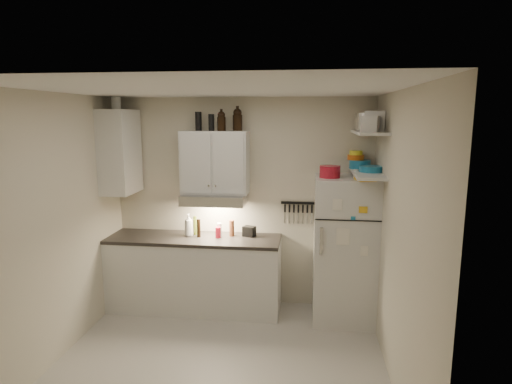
# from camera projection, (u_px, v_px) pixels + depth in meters

# --- Properties ---
(floor) EXTENTS (3.20, 3.00, 0.02)m
(floor) POSITION_uv_depth(u_px,v_px,m) (219.00, 367.00, 4.12)
(floor) COLOR #B4AFA6
(floor) RESTS_ON ground
(ceiling) EXTENTS (3.20, 3.00, 0.02)m
(ceiling) POSITION_uv_depth(u_px,v_px,m) (214.00, 88.00, 3.66)
(ceiling) COLOR white
(ceiling) RESTS_ON ground
(back_wall) EXTENTS (3.20, 0.02, 2.60)m
(back_wall) POSITION_uv_depth(u_px,v_px,m) (242.00, 203.00, 5.37)
(back_wall) COLOR beige
(back_wall) RESTS_ON ground
(left_wall) EXTENTS (0.02, 3.00, 2.60)m
(left_wall) POSITION_uv_depth(u_px,v_px,m) (52.00, 230.00, 4.09)
(left_wall) COLOR beige
(left_wall) RESTS_ON ground
(right_wall) EXTENTS (0.02, 3.00, 2.60)m
(right_wall) POSITION_uv_depth(u_px,v_px,m) (399.00, 242.00, 3.70)
(right_wall) COLOR beige
(right_wall) RESTS_ON ground
(base_cabinet) EXTENTS (2.10, 0.60, 0.88)m
(base_cabinet) POSITION_uv_depth(u_px,v_px,m) (195.00, 275.00, 5.28)
(base_cabinet) COLOR silver
(base_cabinet) RESTS_ON floor
(countertop) EXTENTS (2.10, 0.62, 0.04)m
(countertop) POSITION_uv_depth(u_px,v_px,m) (194.00, 239.00, 5.20)
(countertop) COLOR #292523
(countertop) RESTS_ON base_cabinet
(upper_cabinet) EXTENTS (0.80, 0.33, 0.75)m
(upper_cabinet) POSITION_uv_depth(u_px,v_px,m) (215.00, 162.00, 5.14)
(upper_cabinet) COLOR silver
(upper_cabinet) RESTS_ON back_wall
(side_cabinet) EXTENTS (0.33, 0.55, 1.00)m
(side_cabinet) POSITION_uv_depth(u_px,v_px,m) (120.00, 152.00, 5.13)
(side_cabinet) COLOR silver
(side_cabinet) RESTS_ON left_wall
(range_hood) EXTENTS (0.76, 0.46, 0.12)m
(range_hood) POSITION_uv_depth(u_px,v_px,m) (215.00, 199.00, 5.15)
(range_hood) COLOR silver
(range_hood) RESTS_ON back_wall
(fridge) EXTENTS (0.70, 0.68, 1.70)m
(fridge) POSITION_uv_depth(u_px,v_px,m) (344.00, 249.00, 4.95)
(fridge) COLOR silver
(fridge) RESTS_ON floor
(shelf_hi) EXTENTS (0.30, 0.95, 0.03)m
(shelf_hi) POSITION_uv_depth(u_px,v_px,m) (369.00, 133.00, 4.56)
(shelf_hi) COLOR silver
(shelf_hi) RESTS_ON right_wall
(shelf_lo) EXTENTS (0.30, 0.95, 0.03)m
(shelf_lo) POSITION_uv_depth(u_px,v_px,m) (367.00, 173.00, 4.64)
(shelf_lo) COLOR silver
(shelf_lo) RESTS_ON right_wall
(knife_strip) EXTENTS (0.42, 0.02, 0.03)m
(knife_strip) POSITION_uv_depth(u_px,v_px,m) (298.00, 203.00, 5.26)
(knife_strip) COLOR black
(knife_strip) RESTS_ON back_wall
(dutch_oven) EXTENTS (0.25, 0.25, 0.13)m
(dutch_oven) POSITION_uv_depth(u_px,v_px,m) (330.00, 172.00, 4.73)
(dutch_oven) COLOR maroon
(dutch_oven) RESTS_ON fridge
(book_stack) EXTENTS (0.22, 0.25, 0.07)m
(book_stack) POSITION_uv_depth(u_px,v_px,m) (365.00, 177.00, 4.53)
(book_stack) COLOR gold
(book_stack) RESTS_ON fridge
(spice_jar) EXTENTS (0.07, 0.07, 0.09)m
(spice_jar) POSITION_uv_depth(u_px,v_px,m) (356.00, 174.00, 4.71)
(spice_jar) COLOR silver
(spice_jar) RESTS_ON fridge
(stock_pot) EXTENTS (0.29, 0.29, 0.19)m
(stock_pot) POSITION_uv_depth(u_px,v_px,m) (367.00, 122.00, 4.83)
(stock_pot) COLOR silver
(stock_pot) RESTS_ON shelf_hi
(tin_a) EXTENTS (0.26, 0.24, 0.21)m
(tin_a) POSITION_uv_depth(u_px,v_px,m) (376.00, 121.00, 4.53)
(tin_a) COLOR #AAAAAD
(tin_a) RESTS_ON shelf_hi
(tin_b) EXTENTS (0.20, 0.20, 0.16)m
(tin_b) POSITION_uv_depth(u_px,v_px,m) (370.00, 124.00, 4.29)
(tin_b) COLOR #AAAAAD
(tin_b) RESTS_ON shelf_hi
(bowl_teal) EXTENTS (0.24, 0.24, 0.10)m
(bowl_teal) POSITION_uv_depth(u_px,v_px,m) (360.00, 164.00, 4.94)
(bowl_teal) COLOR teal
(bowl_teal) RESTS_ON shelf_lo
(bowl_orange) EXTENTS (0.19, 0.19, 0.06)m
(bowl_orange) POSITION_uv_depth(u_px,v_px,m) (356.00, 157.00, 4.97)
(bowl_orange) COLOR #C45812
(bowl_orange) RESTS_ON bowl_teal
(bowl_yellow) EXTENTS (0.15, 0.15, 0.05)m
(bowl_yellow) POSITION_uv_depth(u_px,v_px,m) (356.00, 153.00, 4.96)
(bowl_yellow) COLOR yellow
(bowl_yellow) RESTS_ON bowl_orange
(plates) EXTENTS (0.33, 0.33, 0.06)m
(plates) POSITION_uv_depth(u_px,v_px,m) (371.00, 169.00, 4.64)
(plates) COLOR teal
(plates) RESTS_ON shelf_lo
(growler_a) EXTENTS (0.12, 0.12, 0.24)m
(growler_a) POSITION_uv_depth(u_px,v_px,m) (221.00, 121.00, 5.00)
(growler_a) COLOR black
(growler_a) RESTS_ON upper_cabinet
(growler_b) EXTENTS (0.14, 0.14, 0.27)m
(growler_b) POSITION_uv_depth(u_px,v_px,m) (238.00, 119.00, 5.06)
(growler_b) COLOR black
(growler_b) RESTS_ON upper_cabinet
(thermos_a) EXTENTS (0.09, 0.09, 0.20)m
(thermos_a) POSITION_uv_depth(u_px,v_px,m) (211.00, 122.00, 5.03)
(thermos_a) COLOR black
(thermos_a) RESTS_ON upper_cabinet
(thermos_b) EXTENTS (0.10, 0.10, 0.22)m
(thermos_b) POSITION_uv_depth(u_px,v_px,m) (198.00, 121.00, 5.10)
(thermos_b) COLOR black
(thermos_b) RESTS_ON upper_cabinet
(side_jar) EXTENTS (0.15, 0.15, 0.15)m
(side_jar) POSITION_uv_depth(u_px,v_px,m) (116.00, 103.00, 5.01)
(side_jar) COLOR silver
(side_jar) RESTS_ON side_cabinet
(soap_bottle) EXTENTS (0.12, 0.12, 0.31)m
(soap_bottle) POSITION_uv_depth(u_px,v_px,m) (189.00, 224.00, 5.22)
(soap_bottle) COLOR silver
(soap_bottle) RESTS_ON countertop
(pepper_mill) EXTENTS (0.07, 0.07, 0.20)m
(pepper_mill) POSITION_uv_depth(u_px,v_px,m) (232.00, 228.00, 5.23)
(pepper_mill) COLOR brown
(pepper_mill) RESTS_ON countertop
(oil_bottle) EXTENTS (0.05, 0.05, 0.23)m
(oil_bottle) POSITION_uv_depth(u_px,v_px,m) (195.00, 225.00, 5.30)
(oil_bottle) COLOR #475615
(oil_bottle) RESTS_ON countertop
(vinegar_bottle) EXTENTS (0.05, 0.05, 0.22)m
(vinegar_bottle) POSITION_uv_depth(u_px,v_px,m) (199.00, 228.00, 5.19)
(vinegar_bottle) COLOR black
(vinegar_bottle) RESTS_ON countertop
(clear_bottle) EXTENTS (0.06, 0.06, 0.17)m
(clear_bottle) POSITION_uv_depth(u_px,v_px,m) (219.00, 230.00, 5.22)
(clear_bottle) COLOR silver
(clear_bottle) RESTS_ON countertop
(red_jar) EXTENTS (0.08, 0.08, 0.13)m
(red_jar) POSITION_uv_depth(u_px,v_px,m) (218.00, 233.00, 5.16)
(red_jar) COLOR maroon
(red_jar) RESTS_ON countertop
(caddy) EXTENTS (0.17, 0.15, 0.12)m
(caddy) POSITION_uv_depth(u_px,v_px,m) (249.00, 231.00, 5.23)
(caddy) COLOR black
(caddy) RESTS_ON countertop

